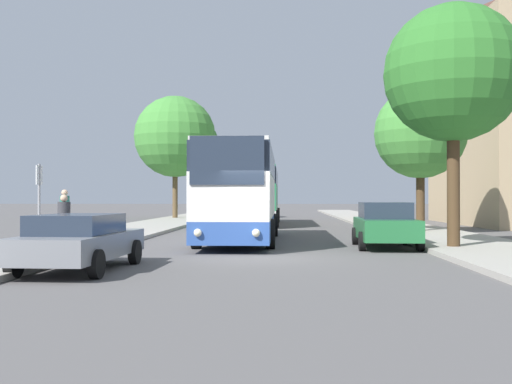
{
  "coord_description": "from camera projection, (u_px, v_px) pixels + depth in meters",
  "views": [
    {
      "loc": [
        0.59,
        -17.24,
        1.69
      ],
      "look_at": [
        -0.79,
        13.14,
        1.99
      ],
      "focal_mm": 42.0,
      "sensor_mm": 36.0,
      "label": 1
    }
  ],
  "objects": [
    {
      "name": "ground_plane",
      "position": [
        263.0,
        256.0,
        17.24
      ],
      "size": [
        300.0,
        300.0,
        0.0
      ],
      "primitive_type": "plane",
      "color": "#565454",
      "rests_on": "ground"
    },
    {
      "name": "sidewalk_left",
      "position": [
        25.0,
        253.0,
        17.56
      ],
      "size": [
        4.0,
        120.0,
        0.15
      ],
      "primitive_type": "cube",
      "color": "#A39E93",
      "rests_on": "ground_plane"
    },
    {
      "name": "sidewalk_right",
      "position": [
        510.0,
        255.0,
        16.92
      ],
      "size": [
        4.0,
        120.0,
        0.15
      ],
      "primitive_type": "cube",
      "color": "#A39E93",
      "rests_on": "ground_plane"
    },
    {
      "name": "bus_front",
      "position": [
        241.0,
        193.0,
        23.02
      ],
      "size": [
        2.79,
        10.96,
        3.54
      ],
      "rotation": [
        0.0,
        0.0,
        -0.0
      ],
      "color": "#2D519E",
      "rests_on": "ground_plane"
    },
    {
      "name": "bus_middle",
      "position": [
        257.0,
        195.0,
        37.82
      ],
      "size": [
        2.82,
        11.57,
        3.54
      ],
      "rotation": [
        0.0,
        0.0,
        -0.0
      ],
      "color": "silver",
      "rests_on": "ground_plane"
    },
    {
      "name": "parked_car_left_curb",
      "position": [
        79.0,
        240.0,
        13.88
      ],
      "size": [
        2.11,
        4.6,
        1.31
      ],
      "rotation": [
        0.0,
        0.0,
        -0.04
      ],
      "color": "slate",
      "rests_on": "ground_plane"
    },
    {
      "name": "parked_car_right_near",
      "position": [
        385.0,
        224.0,
        20.26
      ],
      "size": [
        2.12,
        4.31,
        1.54
      ],
      "rotation": [
        0.0,
        0.0,
        3.11
      ],
      "color": "#236B38",
      "rests_on": "ground_plane"
    },
    {
      "name": "bus_stop_sign",
      "position": [
        39.0,
        196.0,
        18.56
      ],
      "size": [
        0.08,
        0.45,
        2.6
      ],
      "color": "gray",
      "rests_on": "sidewalk_left"
    },
    {
      "name": "pedestrian_waiting_near",
      "position": [
        64.0,
        223.0,
        17.27
      ],
      "size": [
        0.36,
        0.36,
        1.64
      ],
      "rotation": [
        0.0,
        0.0,
        2.64
      ],
      "color": "#23232D",
      "rests_on": "sidewalk_left"
    },
    {
      "name": "pedestrian_waiting_far",
      "position": [
        65.0,
        213.0,
        22.77
      ],
      "size": [
        0.36,
        0.36,
        1.86
      ],
      "rotation": [
        0.0,
        0.0,
        2.46
      ],
      "color": "#23232D",
      "rests_on": "sidewalk_left"
    },
    {
      "name": "tree_left_near",
      "position": [
        193.0,
        145.0,
        51.1
      ],
      "size": [
        4.52,
        4.52,
        8.32
      ],
      "color": "brown",
      "rests_on": "sidewalk_left"
    },
    {
      "name": "tree_left_far",
      "position": [
        175.0,
        137.0,
        46.55
      ],
      "size": [
        6.32,
        6.32,
        9.47
      ],
      "color": "brown",
      "rests_on": "sidewalk_left"
    },
    {
      "name": "tree_right_near",
      "position": [
        420.0,
        133.0,
        28.25
      ],
      "size": [
        4.32,
        4.32,
        6.78
      ],
      "color": "#47331E",
      "rests_on": "sidewalk_right"
    },
    {
      "name": "tree_right_mid",
      "position": [
        453.0,
        74.0,
        19.1
      ],
      "size": [
        4.4,
        4.4,
        7.73
      ],
      "color": "#47331E",
      "rests_on": "sidewalk_right"
    }
  ]
}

